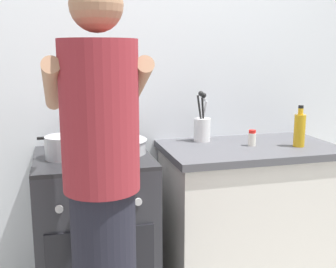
# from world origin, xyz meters

# --- Properties ---
(back_wall) EXTENTS (3.20, 0.10, 2.50)m
(back_wall) POSITION_xyz_m (0.20, 0.50, 1.25)
(back_wall) COLOR silver
(back_wall) RESTS_ON ground
(countertop) EXTENTS (1.00, 0.60, 0.90)m
(countertop) POSITION_xyz_m (0.55, 0.15, 0.45)
(countertop) COLOR silver
(countertop) RESTS_ON ground
(stove_range) EXTENTS (0.60, 0.62, 0.90)m
(stove_range) POSITION_xyz_m (-0.35, 0.15, 0.45)
(stove_range) COLOR #2D2D33
(stove_range) RESTS_ON ground
(pot) EXTENTS (0.26, 0.20, 0.12)m
(pot) POSITION_xyz_m (-0.49, 0.13, 0.96)
(pot) COLOR #B2B2B7
(pot) RESTS_ON stove_range
(mixing_bowl) EXTENTS (0.30, 0.30, 0.08)m
(mixing_bowl) POSITION_xyz_m (-0.21, 0.17, 0.94)
(mixing_bowl) COLOR #B7B7BC
(mixing_bowl) RESTS_ON stove_range
(utensil_crock) EXTENTS (0.10, 0.10, 0.31)m
(utensil_crock) POSITION_xyz_m (0.32, 0.34, 0.99)
(utensil_crock) COLOR silver
(utensil_crock) RESTS_ON countertop
(spice_bottle) EXTENTS (0.04, 0.04, 0.09)m
(spice_bottle) POSITION_xyz_m (0.56, 0.15, 0.94)
(spice_bottle) COLOR silver
(spice_bottle) RESTS_ON countertop
(oil_bottle) EXTENTS (0.06, 0.06, 0.24)m
(oil_bottle) POSITION_xyz_m (0.81, 0.06, 1.00)
(oil_bottle) COLOR gold
(oil_bottle) RESTS_ON countertop
(person) EXTENTS (0.41, 0.50, 1.70)m
(person) POSITION_xyz_m (-0.36, -0.40, 0.86)
(person) COLOR black
(person) RESTS_ON ground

